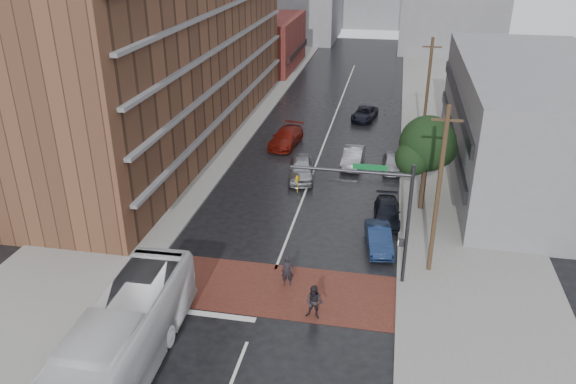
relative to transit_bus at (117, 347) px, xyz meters
The scene contains 20 objects.
ground 9.00m from the transit_bus, 56.82° to the left, with size 160.00×160.00×0.00m, color black.
crosswalk 9.41m from the transit_bus, 58.52° to the left, with size 14.00×5.00×0.02m, color maroon.
sidewalk_west 33.11m from the transit_bus, 101.64° to the left, with size 9.00×90.00×0.15m, color gray.
sidewalk_east 36.31m from the transit_bus, 63.24° to the left, with size 9.00×90.00×0.15m, color gray.
storefront_west 61.83m from the transit_bus, 96.66° to the left, with size 8.00×16.00×7.00m, color maroon.
building_east 34.82m from the transit_bus, 52.09° to the left, with size 11.00×26.00×9.00m, color gray.
street_tree 23.76m from the transit_bus, 55.50° to the left, with size 4.20×4.10×6.90m.
signal_mast 14.86m from the transit_bus, 42.80° to the left, with size 6.50×0.30×7.20m.
utility_pole_near 18.08m from the transit_bus, 39.88° to the left, with size 1.60×0.26×10.00m.
utility_pole_far 34.39m from the transit_bus, 66.53° to the left, with size 1.60×0.26×10.00m.
transit_bus is the anchor object (origin of this frame).
pedestrian_a 10.32m from the transit_bus, 55.44° to the left, with size 0.68×0.45×1.87m, color black.
pedestrian_b 9.74m from the transit_bus, 37.32° to the left, with size 0.92×0.71×1.89m, color black.
car_travel_a 23.62m from the transit_bus, 80.08° to the left, with size 1.96×4.86×1.66m, color #A0A3A7.
car_travel_b 27.88m from the transit_bus, 73.57° to the left, with size 1.59×4.55×1.50m, color #B6B7BE.
car_travel_c 30.46m from the transit_bus, 87.28° to the left, with size 2.19×5.40×1.57m, color maroon.
suv_travel 40.34m from the transit_bus, 78.56° to the left, with size 2.13×4.61×1.28m, color black.
car_parked_near 17.24m from the transit_bus, 51.83° to the left, with size 1.45×4.15×1.37m, color #152549.
car_parked_mid 20.61m from the transit_bus, 57.66° to the left, with size 1.76×4.33×1.26m, color black.
car_parked_far 28.60m from the transit_bus, 67.08° to the left, with size 1.52×3.77×1.29m, color #9A9DA1.
Camera 1 is at (6.00, -24.65, 18.11)m, focal length 35.00 mm.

